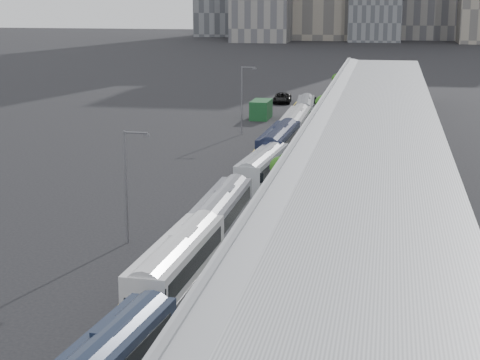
% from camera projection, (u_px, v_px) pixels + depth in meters
% --- Properties ---
extents(sidewalk, '(10.00, 170.00, 0.12)m').
position_uv_depth(sidewalk, '(322.00, 215.00, 68.38)').
color(sidewalk, gray).
rests_on(sidewalk, ground).
extents(lane_line, '(0.12, 160.00, 0.02)m').
position_uv_depth(lane_line, '(202.00, 210.00, 70.25)').
color(lane_line, gold).
rests_on(lane_line, ground).
extents(depot, '(12.45, 160.40, 7.20)m').
position_uv_depth(depot, '(371.00, 178.00, 66.88)').
color(depot, gray).
rests_on(depot, ground).
extents(bus_2, '(3.19, 13.32, 3.87)m').
position_uv_depth(bus_2, '(178.00, 272.00, 49.77)').
color(bus_2, silver).
rests_on(bus_2, ground).
extents(bus_3, '(2.84, 12.72, 3.71)m').
position_uv_depth(bus_3, '(221.00, 219.00, 61.67)').
color(bus_3, gray).
rests_on(bus_3, ground).
extents(bus_4, '(3.51, 12.60, 3.64)m').
position_uv_depth(bus_4, '(263.00, 173.00, 77.75)').
color(bus_4, '#B3B6BD').
rests_on(bus_4, ground).
extents(bus_5, '(3.22, 13.91, 4.04)m').
position_uv_depth(bus_5, '(279.00, 148.00, 89.12)').
color(bus_5, '#161B32').
rests_on(bus_5, ground).
extents(bus_6, '(3.02, 13.61, 3.97)m').
position_uv_depth(bus_6, '(296.00, 129.00, 101.95)').
color(bus_6, silver).
rests_on(bus_6, ground).
extents(bus_7, '(3.35, 12.24, 3.53)m').
position_uv_depth(bus_7, '(305.00, 112.00, 117.40)').
color(bus_7, gray).
rests_on(bus_7, ground).
extents(tree_1, '(1.66, 1.66, 3.75)m').
position_uv_depth(tree_1, '(248.00, 252.00, 49.71)').
color(tree_1, black).
rests_on(tree_1, ground).
extents(tree_2, '(2.32, 2.32, 5.04)m').
position_uv_depth(tree_2, '(286.00, 167.00, 69.48)').
color(tree_2, black).
rests_on(tree_2, ground).
extents(tree_3, '(1.15, 1.15, 3.71)m').
position_uv_depth(tree_3, '(314.00, 135.00, 89.34)').
color(tree_3, black).
rests_on(tree_3, ground).
extents(tree_4, '(2.81, 2.81, 4.64)m').
position_uv_depth(tree_4, '(326.00, 102.00, 114.91)').
color(tree_4, black).
rests_on(tree_4, ground).
extents(tree_5, '(2.34, 2.34, 4.97)m').
position_uv_depth(tree_5, '(340.00, 79.00, 140.59)').
color(tree_5, black).
rests_on(tree_5, ground).
extents(street_lamp_near, '(2.04, 0.22, 8.63)m').
position_uv_depth(street_lamp_near, '(128.00, 179.00, 59.83)').
color(street_lamp_near, '#59595E').
rests_on(street_lamp_near, ground).
extents(street_lamp_far, '(2.04, 0.22, 9.07)m').
position_uv_depth(street_lamp_far, '(243.00, 96.00, 106.46)').
color(street_lamp_far, '#59595E').
rests_on(street_lamp_far, ground).
extents(shipping_container, '(2.75, 5.37, 2.80)m').
position_uv_depth(shipping_container, '(261.00, 110.00, 120.53)').
color(shipping_container, '#13401E').
rests_on(shipping_container, ground).
extents(suv, '(3.28, 6.45, 1.75)m').
position_uv_depth(suv, '(282.00, 98.00, 137.88)').
color(suv, black).
rests_on(suv, ground).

